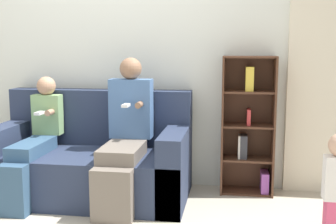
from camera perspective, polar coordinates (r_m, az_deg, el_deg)
ground_plane at (r=3.38m, az=-12.08°, el=-14.05°), size 14.00×14.00×0.00m
back_wall at (r=4.07m, az=-7.63°, el=8.33°), size 10.00×0.06×2.55m
curtain_panel at (r=3.95m, az=21.39°, el=6.20°), size 0.75×0.04×2.33m
couch at (r=3.78m, az=-10.38°, el=-6.66°), size 1.70×0.87×0.91m
adult_seated at (r=3.50m, az=-5.80°, el=-2.67°), size 0.36×0.79×1.21m
child_seated at (r=3.75m, az=-17.70°, el=-3.69°), size 0.26×0.80×1.04m
bookshelf at (r=3.83m, az=10.83°, el=-2.06°), size 0.46×0.27×1.23m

